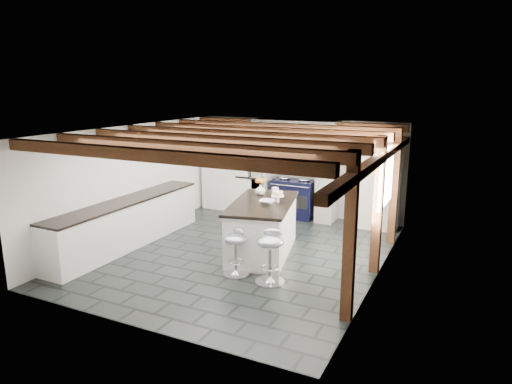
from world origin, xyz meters
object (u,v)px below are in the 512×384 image
at_px(bar_stool_near, 270,250).
at_px(kitchen_island, 263,227).
at_px(bar_stool_far, 236,246).
at_px(range_cooker, 294,198).

bearing_deg(bar_stool_near, kitchen_island, 104.04).
bearing_deg(bar_stool_far, bar_stool_near, 22.13).
bearing_deg(range_cooker, bar_stool_far, -83.77).
relative_size(bar_stool_near, bar_stool_far, 1.09).
bearing_deg(bar_stool_near, bar_stool_far, 161.10).
bearing_deg(kitchen_island, bar_stool_far, -101.03).
relative_size(kitchen_island, bar_stool_near, 2.49).
height_order(range_cooker, bar_stool_near, range_cooker).
distance_m(bar_stool_near, bar_stool_far, 0.62).
xyz_separation_m(bar_stool_near, bar_stool_far, (-0.62, 0.03, -0.05)).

